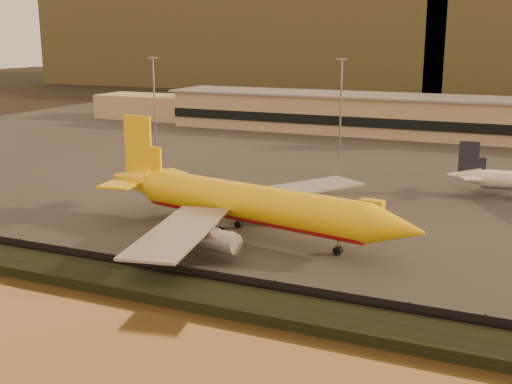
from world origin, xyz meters
TOP-DOWN VIEW (x-y plane):
  - ground at (0.00, 0.00)m, footprint 900.00×900.00m
  - embankment at (0.00, -17.00)m, footprint 320.00×7.00m
  - tarmac at (0.00, 95.00)m, footprint 320.00×220.00m
  - perimeter_fence at (0.00, -13.00)m, footprint 300.00×0.05m
  - terminal_building at (-14.52, 125.55)m, footprint 202.00×25.00m
  - apron_light_masts at (15.00, 75.00)m, footprint 152.20×12.20m
  - distant_hills at (-20.74, 340.00)m, footprint 470.00×160.00m
  - dhl_cargo_jet at (-4.00, 8.52)m, footprint 58.61×56.61m
  - gse_vehicle_yellow at (10.78, 31.18)m, footprint 4.76×2.60m
  - gse_vehicle_white at (-27.82, 33.46)m, footprint 4.55×3.17m

SIDE VIEW (x-z plane):
  - ground at x=0.00m, z-range 0.00..0.00m
  - tarmac at x=0.00m, z-range 0.00..0.20m
  - embankment at x=0.00m, z-range 0.00..1.40m
  - gse_vehicle_white at x=-27.82m, z-range 0.20..2.07m
  - gse_vehicle_yellow at x=10.78m, z-range 0.20..2.24m
  - perimeter_fence at x=0.00m, z-range 0.20..2.40m
  - dhl_cargo_jet at x=-4.00m, z-range -3.34..14.23m
  - terminal_building at x=-14.52m, z-range -0.05..12.55m
  - apron_light_masts at x=15.00m, z-range 3.00..28.40m
  - distant_hills at x=-20.74m, z-range -3.61..66.39m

